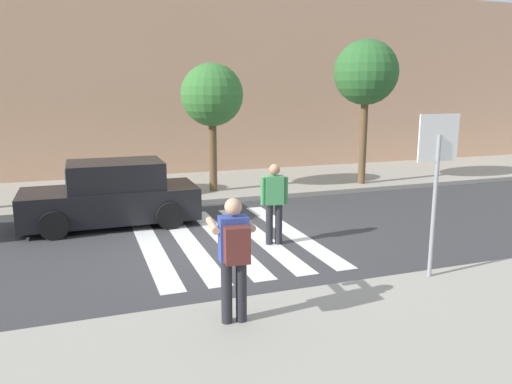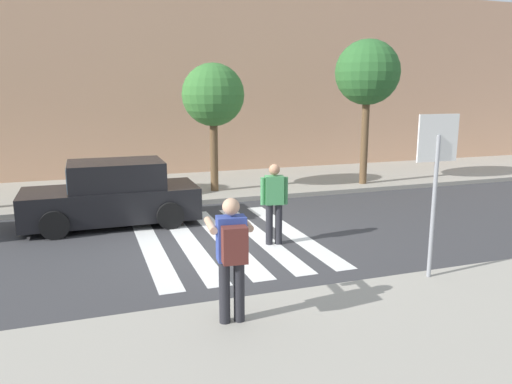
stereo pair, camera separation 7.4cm
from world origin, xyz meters
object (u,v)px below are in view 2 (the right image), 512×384
object	(u,v)px
pedestrian_crossing	(274,200)
street_tree_east	(367,73)
street_tree_center	(213,96)
stop_sign	(436,160)
parked_car_black	(113,195)
photographer_with_backpack	(232,250)

from	to	relation	value
pedestrian_crossing	street_tree_east	size ratio (longest dim) A/B	0.37
street_tree_center	stop_sign	bearing A→B (deg)	-79.18
parked_car_black	street_tree_center	bearing A→B (deg)	38.08
photographer_with_backpack	pedestrian_crossing	distance (m)	3.99
photographer_with_backpack	pedestrian_crossing	xyz separation A→B (m)	(1.96, 3.47, -0.19)
stop_sign	street_tree_east	world-z (taller)	street_tree_east
photographer_with_backpack	street_tree_east	world-z (taller)	street_tree_east
stop_sign	street_tree_east	size ratio (longest dim) A/B	0.58
stop_sign	pedestrian_crossing	distance (m)	3.56
street_tree_center	photographer_with_backpack	bearing A→B (deg)	-103.13
photographer_with_backpack	street_tree_center	bearing A→B (deg)	76.87
stop_sign	parked_car_black	xyz separation A→B (m)	(-4.76, 5.73, -1.40)
stop_sign	street_tree_east	distance (m)	8.63
pedestrian_crossing	street_tree_center	world-z (taller)	street_tree_center
pedestrian_crossing	parked_car_black	xyz separation A→B (m)	(-3.11, 2.79, -0.25)
pedestrian_crossing	parked_car_black	distance (m)	4.18
photographer_with_backpack	parked_car_black	distance (m)	6.38
street_tree_center	street_tree_east	world-z (taller)	street_tree_east
stop_sign	photographer_with_backpack	world-z (taller)	stop_sign
photographer_with_backpack	street_tree_east	bearing A→B (deg)	49.68
pedestrian_crossing	street_tree_center	xyz separation A→B (m)	(0.09, 5.30, 2.07)
parked_car_black	street_tree_center	xyz separation A→B (m)	(3.19, 2.50, 2.32)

